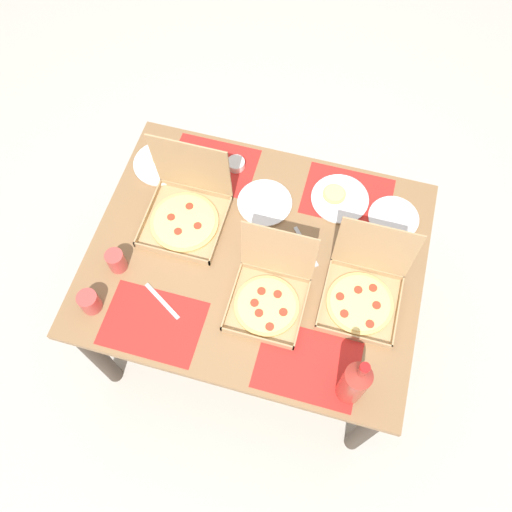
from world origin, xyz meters
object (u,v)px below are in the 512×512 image
pizza_box_edge_far (363,291)px  condiment_bowl (236,164)px  plate_near_left (265,203)px  soda_bottle (355,382)px  pizza_box_center (269,294)px  plate_far_left (161,163)px  cup_clear_left (90,302)px  plate_middle (393,218)px  cup_clear_right (116,261)px  plate_near_right (339,199)px  pizza_box_corner_right (186,210)px

pizza_box_edge_far → condiment_bowl: pizza_box_edge_far is taller
plate_near_left → soda_bottle: (0.47, -0.65, 0.12)m
pizza_box_center → soda_bottle: soda_bottle is taller
plate_far_left → cup_clear_left: size_ratio=2.60×
plate_middle → soda_bottle: bearing=-93.3°
pizza_box_edge_far → cup_clear_right: bearing=-172.3°
plate_middle → cup_clear_right: bearing=-153.6°
pizza_box_edge_far → plate_near_left: pizza_box_edge_far is taller
plate_far_left → plate_middle: plate_far_left is taller
cup_clear_left → condiment_bowl: size_ratio=1.17×
pizza_box_edge_far → plate_near_left: (-0.45, 0.30, -0.04)m
pizza_box_edge_far → plate_far_left: (-0.93, 0.37, -0.04)m
cup_clear_left → cup_clear_right: bearing=79.8°
pizza_box_center → plate_far_left: 0.76m
pizza_box_center → condiment_bowl: (-0.29, 0.54, -0.03)m
pizza_box_center → plate_near_right: size_ratio=1.31×
plate_middle → condiment_bowl: size_ratio=2.71×
pizza_box_center → plate_near_right: (0.17, 0.50, -0.04)m
cup_clear_right → soda_bottle: bearing=-14.0°
plate_middle → cup_clear_right: 1.10m
plate_far_left → cup_clear_left: 0.67m
pizza_box_center → cup_clear_left: size_ratio=3.54×
plate_near_left → cup_clear_left: (-0.50, -0.60, 0.04)m
pizza_box_center → condiment_bowl: 0.62m
plate_middle → soda_bottle: soda_bottle is taller
cup_clear_right → cup_clear_left: cup_clear_right is taller
cup_clear_right → cup_clear_left: size_ratio=1.07×
pizza_box_center → cup_clear_right: (-0.59, -0.02, -0.00)m
soda_bottle → cup_clear_right: (-0.94, 0.24, -0.09)m
plate_near_left → plate_near_right: plate_near_right is taller
plate_near_right → cup_clear_right: bearing=-145.5°
plate_far_left → pizza_box_center: bearing=-38.2°
plate_middle → cup_clear_left: bearing=-146.7°
cup_clear_right → condiment_bowl: cup_clear_right is taller
pizza_box_corner_right → plate_near_left: size_ratio=1.55×
cup_clear_left → condiment_bowl: bearing=65.8°
pizza_box_corner_right → plate_near_left: pizza_box_corner_right is taller
pizza_box_edge_far → cup_clear_right: 0.93m
pizza_box_corner_right → plate_near_right: (0.57, 0.24, -0.04)m
plate_near_left → cup_clear_right: bearing=-138.1°
soda_bottle → plate_near_left: bearing=125.9°
plate_near_right → condiment_bowl: condiment_bowl is taller
plate_near_left → soda_bottle: size_ratio=0.69×
pizza_box_center → cup_clear_right: 0.59m
pizza_box_corner_right → plate_near_left: (0.28, 0.14, -0.04)m
cup_clear_right → plate_middle: bearing=26.4°
pizza_box_corner_right → cup_clear_left: (-0.22, -0.46, -0.01)m
pizza_box_corner_right → plate_far_left: (-0.19, 0.21, -0.04)m
pizza_box_corner_right → plate_near_right: bearing=22.8°
pizza_box_corner_right → pizza_box_edge_far: size_ratio=1.09×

